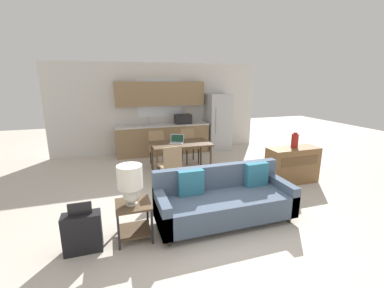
{
  "coord_description": "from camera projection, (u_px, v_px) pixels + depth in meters",
  "views": [
    {
      "loc": [
        -1.49,
        -3.24,
        2.2
      ],
      "look_at": [
        0.04,
        1.5,
        0.95
      ],
      "focal_mm": 24.0,
      "sensor_mm": 36.0,
      "label": 1
    }
  ],
  "objects": [
    {
      "name": "dining_chair_far_left",
      "position": [
        157.0,
        146.0,
        6.74
      ],
      "size": [
        0.45,
        0.45,
        0.9
      ],
      "rotation": [
        0.0,
        0.0,
        -0.08
      ],
      "color": "#997A56",
      "rests_on": "ground_plane"
    },
    {
      "name": "ground_plane",
      "position": [
        219.0,
        226.0,
        3.97
      ],
      "size": [
        20.0,
        20.0,
        0.0
      ],
      "primitive_type": "plane",
      "color": "beige"
    },
    {
      "name": "couch",
      "position": [
        223.0,
        200.0,
        4.08
      ],
      "size": [
        2.15,
        0.8,
        0.85
      ],
      "color": "#3D2D1E",
      "rests_on": "ground_plane"
    },
    {
      "name": "kitchen_counter",
      "position": [
        163.0,
        126.0,
        7.77
      ],
      "size": [
        2.8,
        0.65,
        2.15
      ],
      "color": "#8E704C",
      "rests_on": "ground_plane"
    },
    {
      "name": "dining_chair_near_left",
      "position": [
        171.0,
        164.0,
        5.32
      ],
      "size": [
        0.48,
        0.48,
        0.9
      ],
      "rotation": [
        0.0,
        0.0,
        3.29
      ],
      "color": "#997A56",
      "rests_on": "ground_plane"
    },
    {
      "name": "wall_back",
      "position": [
        160.0,
        108.0,
        7.92
      ],
      "size": [
        6.4,
        0.07,
        2.7
      ],
      "color": "silver",
      "rests_on": "ground_plane"
    },
    {
      "name": "dining_table",
      "position": [
        181.0,
        146.0,
        6.14
      ],
      "size": [
        1.4,
        0.81,
        0.74
      ],
      "color": "brown",
      "rests_on": "ground_plane"
    },
    {
      "name": "side_table",
      "position": [
        134.0,
        215.0,
        3.6
      ],
      "size": [
        0.48,
        0.48,
        0.53
      ],
      "color": "brown",
      "rests_on": "ground_plane"
    },
    {
      "name": "refrigerator",
      "position": [
        218.0,
        122.0,
        8.22
      ],
      "size": [
        0.72,
        0.7,
        1.77
      ],
      "color": "#B7BABC",
      "rests_on": "ground_plane"
    },
    {
      "name": "dining_chair_far_right",
      "position": [
        189.0,
        144.0,
        6.99
      ],
      "size": [
        0.46,
        0.46,
        0.9
      ],
      "rotation": [
        0.0,
        0.0,
        0.11
      ],
      "color": "#997A56",
      "rests_on": "ground_plane"
    },
    {
      "name": "credenza",
      "position": [
        292.0,
        165.0,
        5.6
      ],
      "size": [
        1.12,
        0.45,
        0.78
      ],
      "color": "brown",
      "rests_on": "ground_plane"
    },
    {
      "name": "vase",
      "position": [
        295.0,
        140.0,
        5.5
      ],
      "size": [
        0.15,
        0.15,
        0.33
      ],
      "color": "maroon",
      "rests_on": "credenza"
    },
    {
      "name": "laptop",
      "position": [
        177.0,
        141.0,
        6.11
      ],
      "size": [
        0.4,
        0.37,
        0.2
      ],
      "rotation": [
        0.0,
        0.0,
        -0.44
      ],
      "color": "#B7BABC",
      "rests_on": "dining_table"
    },
    {
      "name": "suitcase",
      "position": [
        83.0,
        232.0,
        3.34
      ],
      "size": [
        0.48,
        0.22,
        0.69
      ],
      "color": "black",
      "rests_on": "ground_plane"
    },
    {
      "name": "table_lamp",
      "position": [
        130.0,
        181.0,
        3.46
      ],
      "size": [
        0.34,
        0.34,
        0.56
      ],
      "color": "silver",
      "rests_on": "side_table"
    }
  ]
}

